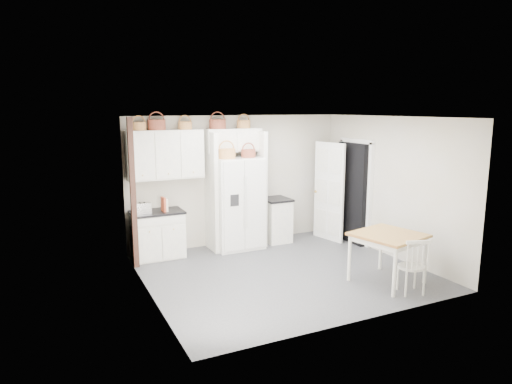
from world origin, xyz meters
TOP-DOWN VIEW (x-y plane):
  - floor at (0.00, 0.00)m, footprint 4.50×4.50m
  - ceiling at (0.00, 0.00)m, footprint 4.50×4.50m
  - wall_back at (0.00, 2.00)m, footprint 4.50×0.00m
  - wall_left at (-2.25, 0.00)m, footprint 0.00×4.00m
  - wall_right at (2.25, 0.00)m, footprint 0.00×4.00m
  - refrigerator at (-0.15, 1.66)m, footprint 0.93×0.75m
  - base_cab_left at (-1.73, 1.70)m, footprint 0.91×0.57m
  - base_cab_right at (0.75, 1.70)m, footprint 0.49×0.59m
  - dining_table at (1.28, -1.08)m, footprint 1.16×1.16m
  - windsor_chair at (1.30, -1.58)m, footprint 0.49×0.47m
  - counter_left at (-1.73, 1.70)m, footprint 0.95×0.61m
  - counter_right at (0.75, 1.70)m, footprint 0.53×0.63m
  - toaster at (-2.00, 1.61)m, footprint 0.29×0.17m
  - cookbook_red at (-1.62, 1.62)m, footprint 0.06×0.18m
  - cookbook_cream at (-1.56, 1.62)m, footprint 0.06×0.16m
  - basket_upper_a at (-1.95, 1.83)m, footprint 0.26×0.26m
  - basket_upper_b at (-1.63, 1.83)m, footprint 0.32×0.32m
  - basket_upper_c at (-1.11, 1.83)m, footprint 0.26×0.26m
  - basket_bridge_a at (-0.46, 1.83)m, footprint 0.32×0.32m
  - basket_bridge_b at (0.08, 1.83)m, footprint 0.27×0.27m
  - basket_fridge_a at (-0.40, 1.56)m, footprint 0.34×0.34m
  - basket_fridge_b at (0.06, 1.56)m, footprint 0.28×0.28m
  - upper_cabinet at (-1.50, 1.83)m, footprint 1.40×0.34m
  - bridge_cabinet at (-0.15, 1.83)m, footprint 1.12×0.34m
  - fridge_panel_left at (-0.66, 1.70)m, footprint 0.08×0.60m
  - fridge_panel_right at (0.36, 1.70)m, footprint 0.08×0.60m
  - trim_post at (-2.20, 1.35)m, footprint 0.09×0.09m
  - doorway_void at (2.16, 1.00)m, footprint 0.18×0.85m
  - door_slab at (1.80, 1.33)m, footprint 0.21×0.79m

SIDE VIEW (x-z plane):
  - floor at x=0.00m, z-range 0.00..0.00m
  - dining_table at x=1.28m, z-range 0.00..0.80m
  - windsor_chair at x=1.30m, z-range 0.00..0.82m
  - base_cab_left at x=-1.73m, z-range 0.00..0.84m
  - base_cab_right at x=0.75m, z-range 0.00..0.87m
  - counter_left at x=-1.73m, z-range 0.84..0.88m
  - counter_right at x=0.75m, z-range 0.87..0.91m
  - refrigerator at x=-0.15m, z-range 0.00..1.80m
  - toaster at x=-2.00m, z-range 0.88..1.08m
  - cookbook_cream at x=-1.56m, z-range 0.88..1.12m
  - cookbook_red at x=-1.62m, z-range 0.88..1.15m
  - doorway_void at x=2.16m, z-range 0.00..2.05m
  - door_slab at x=1.80m, z-range 0.00..2.05m
  - fridge_panel_left at x=-0.66m, z-range 0.00..2.30m
  - fridge_panel_right at x=0.36m, z-range 0.00..2.30m
  - wall_back at x=0.00m, z-range -0.95..3.55m
  - wall_left at x=-2.25m, z-range -0.70..3.30m
  - wall_right at x=2.25m, z-range -0.70..3.30m
  - trim_post at x=-2.20m, z-range 0.00..2.60m
  - basket_fridge_b at x=0.06m, z-range 1.80..1.96m
  - basket_fridge_a at x=-0.40m, z-range 1.80..1.99m
  - upper_cabinet at x=-1.50m, z-range 1.45..2.35m
  - bridge_cabinet at x=-0.15m, z-range 1.90..2.35m
  - basket_upper_a at x=-1.95m, z-range 2.35..2.50m
  - basket_upper_c at x=-1.11m, z-range 2.35..2.50m
  - basket_bridge_b at x=0.08m, z-range 2.35..2.51m
  - basket_bridge_a at x=-0.46m, z-range 2.35..2.53m
  - basket_upper_b at x=-1.63m, z-range 2.35..2.54m
  - ceiling at x=0.00m, z-range 2.60..2.60m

